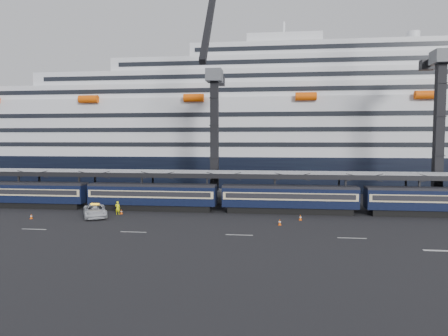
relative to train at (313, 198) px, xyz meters
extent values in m
plane|color=black|center=(4.65, -10.00, -2.20)|extent=(260.00, 260.00, 0.00)
cube|color=beige|center=(-33.35, -14.00, -2.19)|extent=(3.00, 0.15, 0.02)
cube|color=beige|center=(-21.35, -14.00, -2.19)|extent=(3.00, 0.15, 0.02)
cube|color=beige|center=(-9.35, -14.00, -2.19)|extent=(3.00, 0.15, 0.02)
cube|color=beige|center=(2.65, -14.00, -2.19)|extent=(3.00, 0.15, 0.02)
cube|color=beige|center=(9.65, -18.00, -2.19)|extent=(2.50, 0.40, 0.02)
cube|color=black|center=(-43.35, 0.00, -1.75)|extent=(17.48, 2.40, 0.90)
cube|color=black|center=(-43.35, 0.00, 0.05)|extent=(19.00, 2.80, 2.70)
cube|color=beige|center=(-43.35, 0.00, 0.35)|extent=(18.62, 2.92, 1.05)
cube|color=black|center=(-43.35, 0.00, 0.40)|extent=(17.86, 2.98, 0.70)
cube|color=black|center=(-43.35, 0.00, 1.55)|extent=(19.00, 2.50, 0.35)
cube|color=black|center=(-23.35, 0.00, -1.75)|extent=(17.48, 2.40, 0.90)
cube|color=black|center=(-23.35, 0.00, 0.05)|extent=(19.00, 2.80, 2.70)
cube|color=beige|center=(-23.35, 0.00, 0.35)|extent=(18.62, 2.92, 1.05)
cube|color=black|center=(-23.35, 0.00, 0.40)|extent=(17.86, 2.98, 0.70)
cube|color=black|center=(-23.35, 0.00, 1.55)|extent=(19.00, 2.50, 0.35)
cube|color=black|center=(-3.35, 0.00, -1.75)|extent=(17.48, 2.40, 0.90)
cube|color=black|center=(-3.35, 0.00, 0.05)|extent=(19.00, 2.80, 2.70)
cube|color=beige|center=(-3.35, 0.00, 0.35)|extent=(18.62, 2.92, 1.05)
cube|color=black|center=(-3.35, 0.00, 0.40)|extent=(17.86, 2.98, 0.70)
cube|color=black|center=(-3.35, 0.00, 1.55)|extent=(19.00, 2.50, 0.35)
cube|color=black|center=(16.65, 0.00, -1.75)|extent=(17.48, 2.40, 0.90)
cube|color=black|center=(16.65, 0.00, 0.05)|extent=(19.00, 2.80, 2.70)
cube|color=beige|center=(16.65, 0.00, 0.35)|extent=(18.62, 2.92, 1.05)
cube|color=black|center=(16.65, 0.00, 0.40)|extent=(17.86, 2.98, 0.70)
cube|color=black|center=(16.65, 0.00, 1.55)|extent=(19.00, 2.50, 0.35)
cube|color=gray|center=(4.65, 4.00, 3.20)|extent=(130.00, 6.00, 0.25)
cube|color=black|center=(4.65, 1.00, 2.90)|extent=(130.00, 0.25, 0.70)
cube|color=black|center=(4.65, 7.00, 2.90)|extent=(130.00, 0.25, 0.70)
cube|color=black|center=(-45.35, 1.20, 0.50)|extent=(0.25, 0.25, 5.40)
cube|color=black|center=(-45.35, 6.80, 0.50)|extent=(0.25, 0.25, 5.40)
cube|color=black|center=(-35.35, 1.20, 0.50)|extent=(0.25, 0.25, 5.40)
cube|color=black|center=(-35.35, 6.80, 0.50)|extent=(0.25, 0.25, 5.40)
cube|color=black|center=(-25.35, 1.20, 0.50)|extent=(0.25, 0.25, 5.40)
cube|color=black|center=(-25.35, 6.80, 0.50)|extent=(0.25, 0.25, 5.40)
cube|color=black|center=(-15.35, 1.20, 0.50)|extent=(0.25, 0.25, 5.40)
cube|color=black|center=(-15.35, 6.80, 0.50)|extent=(0.25, 0.25, 5.40)
cube|color=black|center=(-5.35, 1.20, 0.50)|extent=(0.25, 0.25, 5.40)
cube|color=black|center=(-5.35, 6.80, 0.50)|extent=(0.25, 0.25, 5.40)
cube|color=black|center=(4.65, 1.20, 0.50)|extent=(0.25, 0.25, 5.40)
cube|color=black|center=(4.65, 6.80, 0.50)|extent=(0.25, 0.25, 5.40)
cube|color=black|center=(14.65, 1.20, 0.50)|extent=(0.25, 0.25, 5.40)
cube|color=black|center=(14.65, 6.80, 0.50)|extent=(0.25, 0.25, 5.40)
cube|color=black|center=(4.65, 36.00, 1.30)|extent=(200.00, 28.00, 7.00)
cube|color=silver|center=(4.65, 36.00, 10.80)|extent=(190.00, 26.88, 12.00)
cube|color=silver|center=(4.65, 36.00, 18.30)|extent=(160.00, 24.64, 3.00)
cube|color=black|center=(4.65, 23.63, 18.30)|extent=(153.60, 0.12, 0.90)
cube|color=silver|center=(4.65, 36.00, 21.30)|extent=(124.00, 21.84, 3.00)
cube|color=black|center=(4.65, 25.03, 21.30)|extent=(119.04, 0.12, 0.90)
cube|color=silver|center=(4.65, 36.00, 24.30)|extent=(90.00, 19.04, 3.00)
cube|color=black|center=(4.65, 26.43, 24.30)|extent=(86.40, 0.12, 0.90)
cube|color=silver|center=(4.65, 36.00, 27.30)|extent=(56.00, 16.24, 3.00)
cube|color=black|center=(4.65, 27.83, 27.30)|extent=(53.76, 0.12, 0.90)
cube|color=silver|center=(-3.35, 36.00, 29.80)|extent=(16.00, 12.00, 2.50)
cylinder|color=silver|center=(24.65, 36.00, 30.30)|extent=(2.80, 2.80, 3.00)
cylinder|color=#EE5307|center=(-43.35, 21.96, 16.60)|extent=(4.00, 1.60, 1.60)
cylinder|color=#EE5307|center=(-21.35, 21.96, 16.60)|extent=(4.00, 1.60, 1.60)
cylinder|color=#EE5307|center=(0.65, 21.96, 16.60)|extent=(4.00, 1.60, 1.60)
cylinder|color=#EE5307|center=(22.65, 21.96, 16.60)|extent=(4.00, 1.60, 1.60)
cube|color=#505358|center=(-15.35, 9.00, -1.20)|extent=(4.50, 4.50, 2.00)
cube|color=black|center=(-15.35, 9.00, 8.80)|extent=(1.30, 1.30, 18.00)
cube|color=#505358|center=(-15.35, 9.00, 18.80)|extent=(2.60, 3.20, 2.00)
cube|color=black|center=(-15.35, 3.21, 25.69)|extent=(0.90, 12.26, 14.37)
cube|color=black|center=(-15.35, 11.52, 18.80)|extent=(0.90, 5.04, 0.90)
cube|color=black|center=(-15.35, 14.04, 18.60)|extent=(2.20, 1.60, 1.60)
cube|color=#505358|center=(19.65, 8.00, -1.20)|extent=(4.50, 4.50, 2.00)
cube|color=black|center=(19.65, 8.00, 9.80)|extent=(1.30, 1.30, 20.00)
cube|color=#505358|center=(19.65, 8.00, 20.80)|extent=(2.60, 3.20, 2.00)
cube|color=black|center=(19.65, 10.80, 20.80)|extent=(0.90, 5.60, 0.90)
cube|color=black|center=(19.65, 13.60, 20.60)|extent=(2.20, 1.60, 1.60)
imported|color=silver|center=(-29.51, -6.08, -1.35)|extent=(5.37, 6.76, 1.71)
imported|color=#F5FC0D|center=(-27.16, -4.01, -1.26)|extent=(0.70, 0.47, 1.89)
cube|color=#EE5307|center=(-37.37, -8.25, -2.18)|extent=(0.35, 0.35, 0.04)
cone|color=#EE5307|center=(-37.37, -8.25, -1.83)|extent=(0.30, 0.30, 0.67)
cylinder|color=white|center=(-37.37, -8.25, -1.83)|extent=(0.25, 0.25, 0.11)
cube|color=#EE5307|center=(-26.82, -3.53, -2.18)|extent=(0.35, 0.35, 0.04)
cone|color=#EE5307|center=(-26.82, -3.53, -1.84)|extent=(0.29, 0.29, 0.66)
cylinder|color=white|center=(-26.82, -3.53, -1.84)|extent=(0.25, 0.25, 0.11)
cube|color=#EE5307|center=(-4.83, -8.32, -2.18)|extent=(0.39, 0.39, 0.04)
cone|color=#EE5307|center=(-4.83, -8.32, -1.79)|extent=(0.33, 0.33, 0.73)
cylinder|color=white|center=(-4.83, -8.32, -1.79)|extent=(0.27, 0.27, 0.12)
cube|color=#EE5307|center=(-2.10, -4.99, -2.18)|extent=(0.38, 0.38, 0.04)
cone|color=#EE5307|center=(-2.10, -4.99, -1.80)|extent=(0.32, 0.32, 0.71)
cylinder|color=white|center=(-2.10, -4.99, -1.80)|extent=(0.27, 0.27, 0.12)
camera|label=1|loc=(-5.95, -56.96, 8.18)|focal=32.00mm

